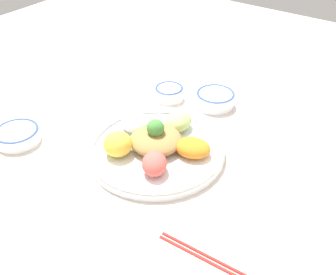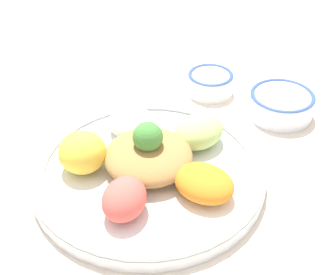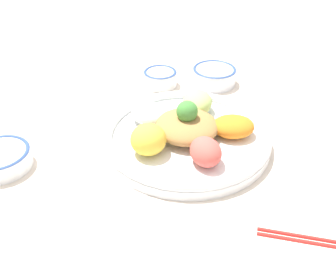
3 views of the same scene
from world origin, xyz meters
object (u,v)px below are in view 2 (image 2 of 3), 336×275
(rice_bowl_blue, at_px, (210,82))
(sauce_bowl_dark, at_px, (281,103))
(salad_platter, at_px, (149,165))
(serving_spoon_main, at_px, (224,46))

(rice_bowl_blue, height_order, sauce_bowl_dark, sauce_bowl_dark)
(salad_platter, height_order, serving_spoon_main, salad_platter)
(rice_bowl_blue, relative_size, serving_spoon_main, 0.67)
(sauce_bowl_dark, xyz_separation_m, serving_spoon_main, (0.10, 0.25, -0.02))
(salad_platter, xyz_separation_m, serving_spoon_main, (0.38, 0.24, -0.02))
(rice_bowl_blue, distance_m, serving_spoon_main, 0.19)
(rice_bowl_blue, bearing_deg, serving_spoon_main, 38.68)
(sauce_bowl_dark, height_order, serving_spoon_main, sauce_bowl_dark)
(salad_platter, distance_m, rice_bowl_blue, 0.26)
(rice_bowl_blue, bearing_deg, sauce_bowl_dark, -70.22)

